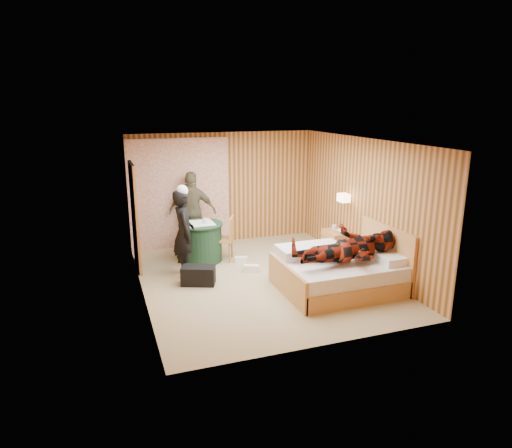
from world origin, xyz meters
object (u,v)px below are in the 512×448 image
object	(u,v)px
bed	(339,272)
round_table	(201,242)
chair_near	(227,235)
wall_lamp	(344,198)
man_at_table	(193,211)
chair_far	(193,226)
duffel_bag	(198,275)
nightstand	(336,244)
woman_standing	(184,233)
man_on_bed	(349,239)

from	to	relation	value
bed	round_table	distance (m)	2.93
chair_near	wall_lamp	bearing A→B (deg)	95.79
chair_near	man_at_table	bearing A→B (deg)	-126.11
chair_far	duffel_bag	world-z (taller)	chair_far
man_at_table	wall_lamp	bearing A→B (deg)	171.80
nightstand	round_table	world-z (taller)	round_table
wall_lamp	nightstand	xyz separation A→B (m)	(-0.04, 0.13, -1.00)
woman_standing	man_at_table	bearing A→B (deg)	-15.90
wall_lamp	chair_near	distance (m)	2.47
wall_lamp	round_table	xyz separation A→B (m)	(-2.72, 0.90, -0.90)
chair_far	man_on_bed	bearing A→B (deg)	-65.50
man_at_table	bed	bearing A→B (deg)	146.09
bed	chair_far	distance (m)	3.50
wall_lamp	woman_standing	bearing A→B (deg)	175.86
woman_standing	man_on_bed	world-z (taller)	man_on_bed
chair_far	chair_near	distance (m)	0.99
man_at_table	man_on_bed	bearing A→B (deg)	144.49
nightstand	duffel_bag	xyz separation A→B (m)	(-3.01, -0.45, -0.13)
wall_lamp	chair_near	size ratio (longest dim) A/B	0.29
nightstand	chair_far	size ratio (longest dim) A/B	0.65
nightstand	man_on_bed	distance (m)	1.93
chair_near	duffel_bag	size ratio (longest dim) A/B	1.55
nightstand	man_on_bed	bearing A→B (deg)	-113.69
nightstand	round_table	xyz separation A→B (m)	(-2.68, 0.77, 0.10)
nightstand	woman_standing	world-z (taller)	woman_standing
bed	duffel_bag	bearing A→B (deg)	156.34
wall_lamp	round_table	distance (m)	3.00
bed	man_on_bed	xyz separation A→B (m)	(0.02, -0.23, 0.65)
nightstand	chair_far	distance (m)	3.08
chair_far	woman_standing	world-z (taller)	woman_standing
nightstand	man_on_bed	world-z (taller)	man_on_bed
chair_far	round_table	bearing A→B (deg)	-96.56
bed	woman_standing	bearing A→B (deg)	147.18
wall_lamp	man_at_table	xyz separation A→B (m)	(-2.72, 1.65, -0.44)
man_on_bed	round_table	bearing A→B (deg)	128.64
wall_lamp	round_table	bearing A→B (deg)	161.68
round_table	bed	bearing A→B (deg)	-48.94
bed	man_at_table	size ratio (longest dim) A/B	1.15
chair_near	duffel_bag	bearing A→B (deg)	-12.97
nightstand	man_at_table	world-z (taller)	man_at_table
bed	duffel_bag	xyz separation A→B (m)	(-2.25, 0.99, -0.14)
nightstand	wall_lamp	bearing A→B (deg)	-71.65
bed	chair_near	distance (m)	2.52
wall_lamp	chair_far	xyz separation A→B (m)	(-2.73, 1.61, -0.76)
wall_lamp	nightstand	size ratio (longest dim) A/B	0.43
chair_near	duffel_bag	distance (m)	1.41
duffel_bag	woman_standing	world-z (taller)	woman_standing
chair_near	man_on_bed	distance (m)	2.74
duffel_bag	round_table	bearing A→B (deg)	96.20
woman_standing	man_on_bed	xyz separation A→B (m)	(2.41, -1.76, 0.14)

